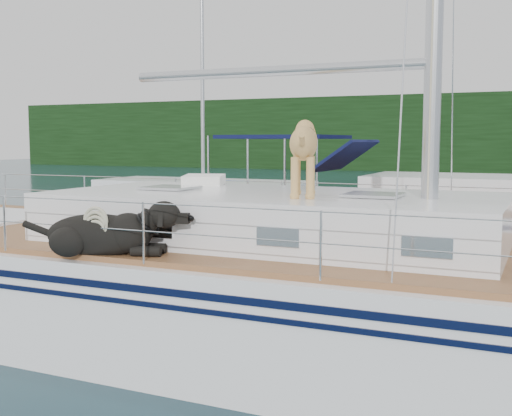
% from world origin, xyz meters
% --- Properties ---
extents(ground, '(120.00, 120.00, 0.00)m').
position_xyz_m(ground, '(0.00, 0.00, 0.00)').
color(ground, black).
rests_on(ground, ground).
extents(tree_line, '(90.00, 3.00, 6.00)m').
position_xyz_m(tree_line, '(0.00, 45.00, 3.00)').
color(tree_line, black).
rests_on(tree_line, ground).
extents(shore_bank, '(92.00, 1.00, 1.20)m').
position_xyz_m(shore_bank, '(0.00, 46.20, 0.60)').
color(shore_bank, '#595147').
rests_on(shore_bank, ground).
extents(main_sailboat, '(12.00, 3.96, 14.01)m').
position_xyz_m(main_sailboat, '(0.09, -0.01, 0.68)').
color(main_sailboat, white).
rests_on(main_sailboat, ground).
extents(neighbor_sailboat, '(11.00, 3.50, 13.30)m').
position_xyz_m(neighbor_sailboat, '(1.66, 6.45, 0.63)').
color(neighbor_sailboat, white).
rests_on(neighbor_sailboat, ground).
extents(bg_boat_west, '(8.00, 3.00, 11.65)m').
position_xyz_m(bg_boat_west, '(-8.00, 14.00, 0.45)').
color(bg_boat_west, white).
rests_on(bg_boat_west, ground).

